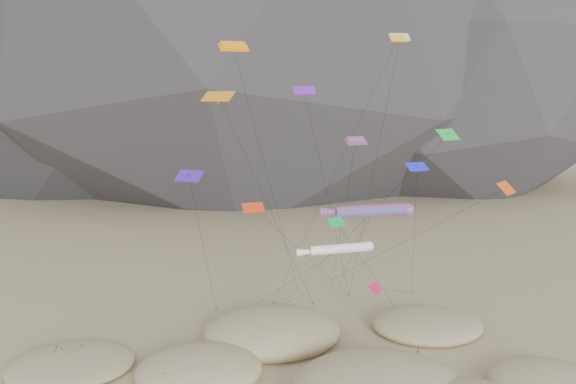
# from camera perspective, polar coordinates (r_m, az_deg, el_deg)

# --- Properties ---
(kite_stakes) EXTENTS (24.03, 5.44, 0.30)m
(kite_stakes) POSITION_cam_1_polar(r_m,az_deg,el_deg) (66.47, 2.41, -11.22)
(kite_stakes) COLOR #3F2D1E
(kite_stakes) RESTS_ON ground
(rainbow_tube_kite) EXTENTS (8.40, 14.58, 14.08)m
(rainbow_tube_kite) POSITION_cam_1_polar(r_m,az_deg,el_deg) (54.10, 8.23, -1.91)
(rainbow_tube_kite) COLOR #FF1A3A
(rainbow_tube_kite) RESTS_ON ground
(white_tube_kite) EXTENTS (10.59, 12.20, 10.46)m
(white_tube_kite) POSITION_cam_1_polar(r_m,az_deg,el_deg) (53.13, 4.98, -5.80)
(white_tube_kite) COLOR white
(white_tube_kite) RESTS_ON ground
(orange_parafoil) EXTENTS (9.75, 15.11, 28.71)m
(orange_parafoil) POSITION_cam_1_polar(r_m,az_deg,el_deg) (51.44, -5.43, 14.05)
(orange_parafoil) COLOR orange
(orange_parafoil) RESTS_ON ground
(multi_parafoil) EXTENTS (2.23, 13.07, 20.16)m
(multi_parafoil) POSITION_cam_1_polar(r_m,az_deg,el_deg) (53.61, 6.87, 4.88)
(multi_parafoil) COLOR #FF1A38
(multi_parafoil) RESTS_ON ground
(delta_kites) EXTENTS (29.06, 21.91, 30.07)m
(delta_kites) POSITION_cam_1_polar(r_m,az_deg,el_deg) (50.51, 6.08, 4.19)
(delta_kites) COLOR red
(delta_kites) RESTS_ON ground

